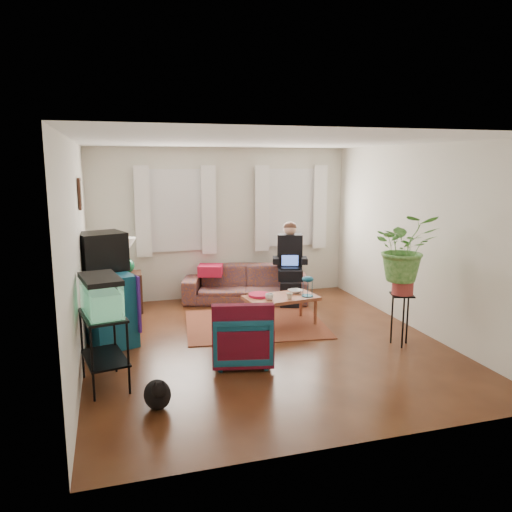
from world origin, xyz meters
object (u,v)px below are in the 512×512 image
object	(u,v)px
armchair	(242,334)
sofa	(246,278)
plant_stand	(401,320)
dresser	(105,306)
coffee_table	(281,311)
side_table	(128,292)
aquarium_stand	(104,350)

from	to	relation	value
armchair	sofa	bearing A→B (deg)	-94.23
armchair	plant_stand	xyz separation A→B (m)	(2.12, -0.04, -0.01)
dresser	armchair	distance (m)	1.99
coffee_table	plant_stand	size ratio (longest dim) A/B	1.52
coffee_table	plant_stand	bearing A→B (deg)	-52.58
armchair	plant_stand	distance (m)	2.12
plant_stand	side_table	bearing A→B (deg)	142.46
dresser	side_table	bearing A→B (deg)	56.24
dresser	aquarium_stand	xyz separation A→B (m)	(-0.01, -1.46, -0.08)
plant_stand	sofa	bearing A→B (deg)	117.89
aquarium_stand	side_table	bearing A→B (deg)	71.34
aquarium_stand	armchair	size ratio (longest dim) A/B	1.14
aquarium_stand	coffee_table	distance (m)	2.83
dresser	plant_stand	bearing A→B (deg)	-38.09
armchair	plant_stand	size ratio (longest dim) A/B	1.02
coffee_table	dresser	bearing A→B (deg)	170.73
sofa	side_table	size ratio (longest dim) A/B	3.34
sofa	plant_stand	bearing A→B (deg)	-44.48
dresser	armchair	world-z (taller)	dresser
sofa	aquarium_stand	xyz separation A→B (m)	(-2.30, -2.78, -0.01)
aquarium_stand	sofa	bearing A→B (deg)	38.98
sofa	dresser	distance (m)	2.64
sofa	plant_stand	size ratio (longest dim) A/B	3.05
sofa	dresser	world-z (taller)	dresser
sofa	side_table	bearing A→B (deg)	-161.16
dresser	coffee_table	world-z (taller)	dresser
side_table	armchair	world-z (taller)	armchair
aquarium_stand	dresser	bearing A→B (deg)	78.23
dresser	aquarium_stand	bearing A→B (deg)	-109.23
side_table	aquarium_stand	world-z (taller)	aquarium_stand
side_table	dresser	bearing A→B (deg)	-104.92
sofa	aquarium_stand	size ratio (longest dim) A/B	2.64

